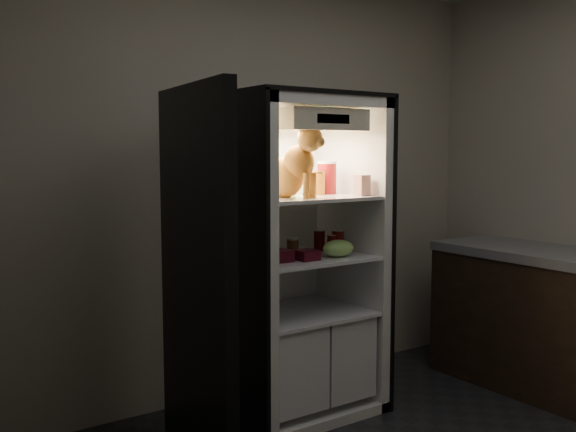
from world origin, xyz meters
The scene contains 16 objects.
room_shell centered at (0.00, 0.00, 1.62)m, with size 3.60×3.60×3.60m.
refrigerator centered at (0.00, 1.38, 0.79)m, with size 0.90×0.72×1.88m.
fridge_door centered at (-0.85, 0.97, 0.91)m, with size 0.16×0.87×1.85m.
tabby_cat centered at (-0.12, 1.24, 1.45)m, with size 0.40×0.43×0.43m.
parmesan_shaker centered at (-0.02, 1.39, 1.38)m, with size 0.07×0.07×0.18m.
mayo_tub centered at (0.09, 1.41, 1.36)m, with size 0.09×0.09×0.13m.
salsa_jar centered at (0.12, 1.31, 1.36)m, with size 0.08×0.08×0.14m.
pepper_jar centered at (0.23, 1.36, 1.39)m, with size 0.12×0.12×0.20m.
cream_carton centered at (0.30, 1.12, 1.35)m, with size 0.07×0.07×0.12m, color silver.
soda_can_a centered at (0.20, 1.40, 1.00)m, with size 0.07×0.07×0.13m.
soda_can_b centered at (0.22, 1.30, 0.99)m, with size 0.06×0.06×0.11m.
soda_can_c centered at (0.25, 1.28, 1.01)m, with size 0.07×0.07×0.13m.
condiment_jar centered at (-0.02, 1.37, 0.99)m, with size 0.07×0.07×0.10m.
grape_bag centered at (0.15, 1.16, 0.99)m, with size 0.20×0.14×0.10m, color #7FB454.
berry_box_left centered at (-0.22, 1.22, 0.97)m, with size 0.13×0.13×0.06m, color #4E0D14.
berry_box_right centered at (-0.07, 1.17, 0.97)m, with size 0.12×0.12×0.06m, color #4E0D14.
Camera 1 is at (-2.17, -1.68, 1.55)m, focal length 40.00 mm.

